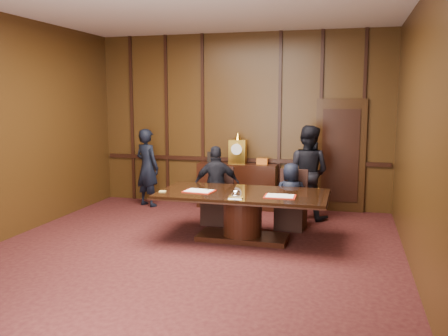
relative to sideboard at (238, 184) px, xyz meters
name	(u,v)px	position (x,y,z in m)	size (l,w,h in m)	color
room	(189,134)	(0.07, -3.12, 1.24)	(7.00, 7.04, 3.50)	black
sideboard	(238,184)	(0.00, 0.00, 0.00)	(1.60, 0.45, 1.54)	black
conference_table	(243,208)	(0.59, -2.16, 0.02)	(2.62, 1.32, 0.76)	black
folder_left	(199,191)	(-0.08, -2.28, 0.28)	(0.49, 0.37, 0.02)	#B52010
folder_right	(280,196)	(1.20, -2.34, 0.28)	(0.47, 0.35, 0.02)	#B52010
inkstand	(236,194)	(0.59, -2.61, 0.33)	(0.20, 0.14, 0.12)	white
notepad	(163,191)	(-0.62, -2.45, 0.28)	(0.10, 0.07, 0.01)	#E6CE70
chair_left	(218,207)	(-0.05, -1.28, -0.19)	(0.49, 0.49, 0.99)	black
chair_right	(291,211)	(1.25, -1.28, -0.19)	(0.52, 0.52, 0.99)	black
signatory_left	(217,185)	(-0.06, -1.36, 0.21)	(0.81, 0.34, 1.39)	black
signatory_right	(291,196)	(1.24, -1.36, 0.08)	(0.56, 0.36, 1.14)	black
witness_left	(147,168)	(-1.83, -0.34, 0.31)	(0.58, 0.38, 1.59)	black
witness_right	(307,172)	(1.44, -0.52, 0.37)	(0.84, 0.65, 1.72)	black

